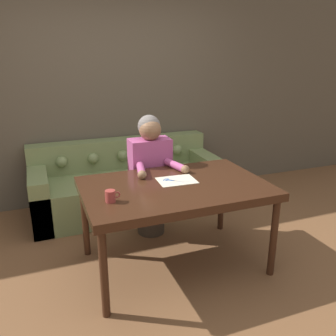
% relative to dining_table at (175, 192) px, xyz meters
% --- Properties ---
extents(ground_plane, '(16.00, 16.00, 0.00)m').
position_rel_dining_table_xyz_m(ground_plane, '(-0.12, -0.09, -0.69)').
color(ground_plane, brown).
extents(wall_back, '(8.00, 0.06, 2.60)m').
position_rel_dining_table_xyz_m(wall_back, '(-0.12, 1.77, 0.61)').
color(wall_back, brown).
rests_on(wall_back, ground_plane).
extents(dining_table, '(1.54, 1.00, 0.76)m').
position_rel_dining_table_xyz_m(dining_table, '(0.00, 0.00, 0.00)').
color(dining_table, '#381E11').
rests_on(dining_table, ground_plane).
extents(couch, '(2.18, 0.87, 0.80)m').
position_rel_dining_table_xyz_m(couch, '(-0.09, 1.33, -0.40)').
color(couch, olive).
rests_on(couch, ground_plane).
extents(person, '(0.49, 0.58, 1.24)m').
position_rel_dining_table_xyz_m(person, '(-0.01, 0.63, -0.05)').
color(person, '#33281E').
rests_on(person, ground_plane).
extents(pattern_paper_main, '(0.33, 0.26, 0.00)m').
position_rel_dining_table_xyz_m(pattern_paper_main, '(0.05, 0.08, 0.07)').
color(pattern_paper_main, beige).
rests_on(pattern_paper_main, dining_table).
extents(scissors, '(0.20, 0.19, 0.01)m').
position_rel_dining_table_xyz_m(scissors, '(0.01, 0.09, 0.07)').
color(scissors, silver).
rests_on(scissors, dining_table).
extents(mug, '(0.11, 0.08, 0.09)m').
position_rel_dining_table_xyz_m(mug, '(-0.58, -0.16, 0.11)').
color(mug, '#9E3833').
rests_on(mug, dining_table).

